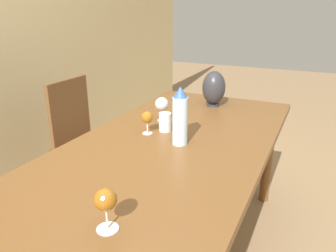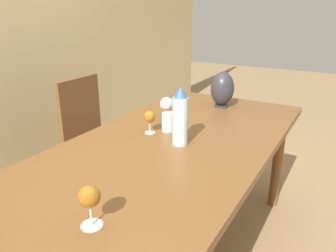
{
  "view_description": "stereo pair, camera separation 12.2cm",
  "coord_description": "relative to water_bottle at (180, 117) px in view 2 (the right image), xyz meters",
  "views": [
    {
      "loc": [
        -1.24,
        -0.65,
        1.41
      ],
      "look_at": [
        0.13,
        0.0,
        0.86
      ],
      "focal_mm": 35.0,
      "sensor_mm": 36.0,
      "label": 1
    },
    {
      "loc": [
        -1.19,
        -0.76,
        1.41
      ],
      "look_at": [
        0.13,
        0.0,
        0.86
      ],
      "focal_mm": 35.0,
      "sensor_mm": 36.0,
      "label": 2
    }
  ],
  "objects": [
    {
      "name": "dining_table",
      "position": [
        -0.16,
        0.05,
        -0.22
      ],
      "size": [
        2.32,
        0.96,
        0.76
      ],
      "color": "brown",
      "rests_on": "ground_plane"
    },
    {
      "name": "water_bottle",
      "position": [
        0.0,
        0.0,
        0.0
      ],
      "size": [
        0.08,
        0.08,
        0.3
      ],
      "color": "silver",
      "rests_on": "dining_table"
    },
    {
      "name": "water_tumbler",
      "position": [
        0.13,
        0.15,
        -0.09
      ],
      "size": [
        0.07,
        0.07,
        0.1
      ],
      "color": "silver",
      "rests_on": "dining_table"
    },
    {
      "name": "vase",
      "position": [
        0.73,
        0.06,
        -0.02
      ],
      "size": [
        0.16,
        0.16,
        0.24
      ],
      "color": "#2D2D33",
      "rests_on": "dining_table"
    },
    {
      "name": "wine_glass_0",
      "position": [
        0.06,
        0.22,
        -0.05
      ],
      "size": [
        0.07,
        0.07,
        0.13
      ],
      "color": "silver",
      "rests_on": "dining_table"
    },
    {
      "name": "wine_glass_1",
      "position": [
        -0.72,
        -0.07,
        -0.04
      ],
      "size": [
        0.07,
        0.07,
        0.14
      ],
      "color": "silver",
      "rests_on": "dining_table"
    },
    {
      "name": "wine_glass_3",
      "position": [
        0.28,
        0.24,
        -0.04
      ],
      "size": [
        0.08,
        0.08,
        0.15
      ],
      "color": "silver",
      "rests_on": "dining_table"
    },
    {
      "name": "chair_far",
      "position": [
        0.35,
        0.9,
        -0.4
      ],
      "size": [
        0.44,
        0.44,
        0.93
      ],
      "color": "brown",
      "rests_on": "ground_plane"
    }
  ]
}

